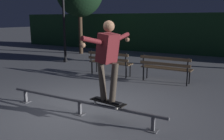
{
  "coord_description": "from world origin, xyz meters",
  "views": [
    {
      "loc": [
        2.87,
        -4.07,
        1.99
      ],
      "look_at": [
        0.34,
        0.58,
        0.85
      ],
      "focal_mm": 38.19,
      "sensor_mm": 36.0,
      "label": 1
    }
  ],
  "objects": [
    {
      "name": "hedge_backdrop",
      "position": [
        0.0,
        10.27,
        1.16
      ],
      "size": [
        24.0,
        1.2,
        2.31
      ],
      "primitive_type": "cube",
      "color": "#234C28",
      "rests_on": "ground"
    },
    {
      "name": "skateboard",
      "position": [
        0.68,
        -0.22,
        0.39
      ],
      "size": [
        0.8,
        0.32,
        0.09
      ],
      "color": "black",
      "rests_on": "grind_rail"
    },
    {
      "name": "park_bench_left_center",
      "position": [
        0.85,
        3.18,
        0.54
      ],
      "size": [
        1.61,
        0.46,
        0.88
      ],
      "color": "black",
      "rests_on": "ground"
    },
    {
      "name": "lamp_post_left",
      "position": [
        -4.32,
        4.59,
        2.48
      ],
      "size": [
        0.32,
        0.32,
        3.9
      ],
      "color": "black",
      "rests_on": "ground"
    },
    {
      "name": "skateboarder",
      "position": [
        0.69,
        -0.22,
        1.33
      ],
      "size": [
        0.63,
        1.39,
        1.56
      ],
      "color": "black",
      "rests_on": "skateboard"
    },
    {
      "name": "park_bench_leftmost",
      "position": [
        -1.17,
        3.18,
        0.54
      ],
      "size": [
        1.61,
        0.46,
        0.88
      ],
      "color": "black",
      "rests_on": "ground"
    },
    {
      "name": "grind_rail",
      "position": [
        0.0,
        -0.22,
        0.25
      ],
      "size": [
        3.81,
        0.18,
        0.32
      ],
      "color": "slate",
      "rests_on": "ground"
    },
    {
      "name": "ground_plane",
      "position": [
        0.0,
        0.0,
        0.0
      ],
      "size": [
        90.0,
        90.0,
        0.0
      ],
      "primitive_type": "plane",
      "color": "slate"
    }
  ]
}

